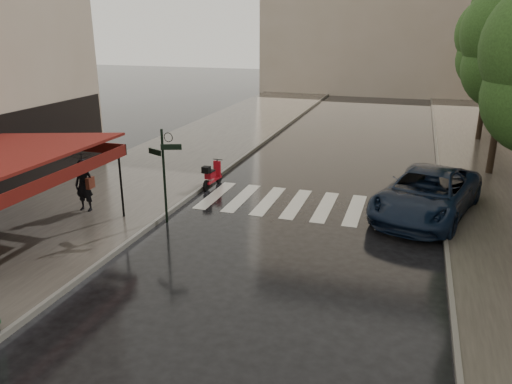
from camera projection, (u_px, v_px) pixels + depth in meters
The scene contains 12 objects.
ground at pixel (155, 267), 13.33m from camera, with size 120.00×120.00×0.00m, color black.
sidewalk_near at pixel (191, 150), 25.43m from camera, with size 6.00×60.00×0.12m, color #38332D.
sidewalk_far at pixel (508, 176), 21.19m from camera, with size 5.50×60.00×0.12m, color #38332D.
curb_near at pixel (247, 154), 24.55m from camera, with size 0.12×60.00×0.16m, color #595651.
curb_far at pixel (438, 170), 21.99m from camera, with size 0.12×60.00×0.16m, color #595651.
crosswalk at pixel (311, 205), 17.88m from camera, with size 7.85×3.20×0.01m.
signpost at pixel (164, 168), 15.79m from camera, with size 1.17×0.29×3.10m.
tree_mid at pixel (510, 40), 19.63m from camera, with size 3.80×3.80×8.34m.
tree_far at pixel (492, 38), 25.94m from camera, with size 3.80×3.80×8.16m.
pedestrian_with_umbrella at pixel (82, 163), 16.56m from camera, with size 1.08×1.10×2.52m.
scooter at pixel (212, 176), 19.75m from camera, with size 0.43×1.54×1.01m.
parked_car at pixel (427, 194), 16.68m from camera, with size 2.61×5.67×1.57m, color black.
Camera 1 is at (6.21, -10.59, 6.17)m, focal length 35.00 mm.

